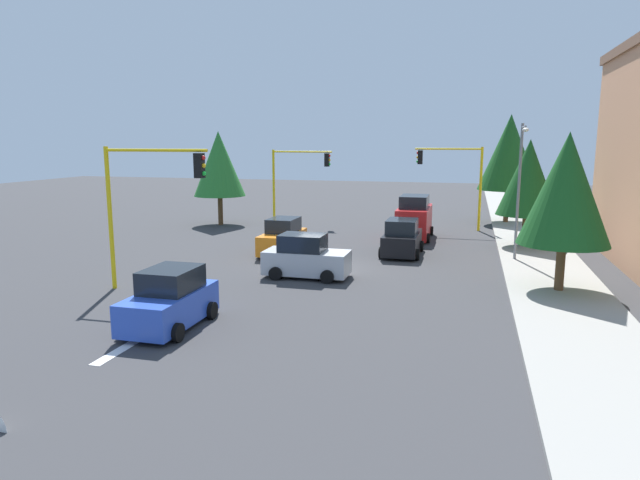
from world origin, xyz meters
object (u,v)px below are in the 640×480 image
car_blue (170,301)px  car_orange (283,238)px  tree_roadside_mid (528,178)px  car_black (402,239)px  traffic_signal_near_right (146,190)px  tree_roadside_far (509,152)px  traffic_signal_far_right (297,172)px  delivery_van_red (414,219)px  street_lamp_curbside (520,178)px  tree_roadside_near (566,189)px  tree_opposite_side (219,164)px  traffic_signal_far_left (454,171)px  car_silver (306,258)px

car_blue → car_orange: same height
tree_roadside_mid → car_black: size_ratio=1.59×
traffic_signal_near_right → tree_roadside_far: (-24.00, 15.23, 1.13)m
car_blue → traffic_signal_far_right: bearing=-172.8°
delivery_van_red → street_lamp_curbside: bearing=43.4°
traffic_signal_far_right → street_lamp_curbside: (10.39, 14.87, 0.44)m
traffic_signal_near_right → tree_roadside_mid: tree_roadside_mid is taller
tree_roadside_near → car_blue: bearing=-59.1°
car_black → tree_roadside_near: bearing=48.9°
street_lamp_curbside → car_black: street_lamp_curbside is taller
traffic_signal_far_right → delivery_van_red: (4.34, 9.15, -2.63)m
traffic_signal_near_right → car_orange: bearing=162.6°
tree_opposite_side → tree_roadside_far: bearing=106.3°
traffic_signal_far_left → tree_roadside_far: 5.65m
street_lamp_curbside → car_blue: 18.26m
delivery_van_red → car_blue: bearing=-17.4°
traffic_signal_near_right → tree_roadside_mid: bearing=131.7°
car_silver → car_blue: size_ratio=1.00×
traffic_signal_far_right → car_silver: bearing=18.7°
traffic_signal_far_right → tree_roadside_near: bearing=45.3°
traffic_signal_far_left → car_blue: size_ratio=1.50×
street_lamp_curbside → tree_roadside_far: 14.42m
traffic_signal_far_right → traffic_signal_near_right: (20.00, -0.06, 0.27)m
street_lamp_curbside → car_black: size_ratio=1.78×
delivery_van_red → traffic_signal_far_right: bearing=-115.4°
tree_roadside_far → car_orange: (15.23, -12.48, -4.41)m
tree_roadside_far → tree_opposite_side: 21.38m
traffic_signal_far_left → car_silver: (16.00, -5.96, -3.17)m
traffic_signal_far_left → car_black: size_ratio=1.46×
car_orange → car_blue: bearing=1.5°
delivery_van_red → car_black: (5.45, -0.11, -0.38)m
traffic_signal_far_right → car_silver: traffic_signal_far_right is taller
car_orange → delivery_van_red: bearing=136.8°
tree_roadside_near → tree_roadside_far: bearing=-177.1°
street_lamp_curbside → car_black: bearing=-95.8°
tree_roadside_far → car_blue: bearing=-23.5°
traffic_signal_near_right → street_lamp_curbside: 17.76m
tree_roadside_far → tree_roadside_near: size_ratio=1.24×
car_silver → car_blue: (7.86, -2.39, 0.00)m
street_lamp_curbside → tree_opposite_side: size_ratio=1.02×
street_lamp_curbside → tree_roadside_near: bearing=13.0°
traffic_signal_near_right → traffic_signal_far_left: bearing=150.2°
delivery_van_red → car_blue: 20.46m
traffic_signal_near_right → car_black: 14.07m
tree_opposite_side → car_orange: 12.75m
street_lamp_curbside → car_silver: (5.61, -9.45, -3.45)m
traffic_signal_near_right → car_blue: size_ratio=1.54×
traffic_signal_near_right → delivery_van_red: 18.40m
car_silver → car_orange: (-4.77, -2.73, -0.00)m
delivery_van_red → car_black: delivery_van_red is taller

